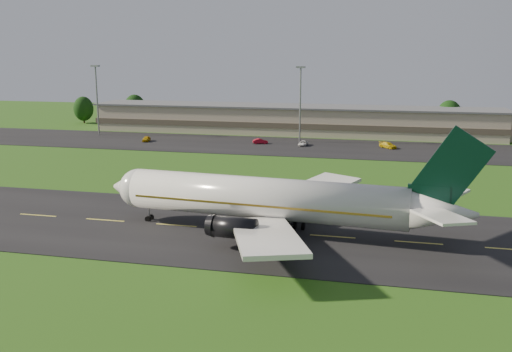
% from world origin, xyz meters
% --- Properties ---
extents(ground, '(360.00, 360.00, 0.00)m').
position_xyz_m(ground, '(0.00, 0.00, 0.00)').
color(ground, '#214D13').
rests_on(ground, ground).
extents(taxiway, '(220.00, 30.00, 0.10)m').
position_xyz_m(taxiway, '(0.00, 0.00, 0.05)').
color(taxiway, black).
rests_on(taxiway, ground).
extents(apron, '(260.00, 30.00, 0.10)m').
position_xyz_m(apron, '(0.00, 72.00, 0.05)').
color(apron, black).
rests_on(apron, ground).
extents(airliner, '(51.29, 42.05, 15.57)m').
position_xyz_m(airliner, '(13.62, -0.07, 4.66)').
color(airliner, white).
rests_on(airliner, ground).
extents(terminal, '(145.00, 16.00, 8.40)m').
position_xyz_m(terminal, '(6.40, 96.18, 3.99)').
color(terminal, tan).
rests_on(terminal, ground).
extents(light_mast_west, '(2.40, 1.20, 20.35)m').
position_xyz_m(light_mast_west, '(-55.00, 80.00, 12.74)').
color(light_mast_west, gray).
rests_on(light_mast_west, ground).
extents(light_mast_centre, '(2.40, 1.20, 20.35)m').
position_xyz_m(light_mast_centre, '(5.00, 80.00, 12.74)').
color(light_mast_centre, gray).
rests_on(light_mast_centre, ground).
extents(tree_line, '(193.64, 10.29, 10.18)m').
position_xyz_m(tree_line, '(30.41, 105.75, 5.02)').
color(tree_line, black).
rests_on(tree_line, ground).
extents(service_vehicle_a, '(2.41, 4.40, 1.42)m').
position_xyz_m(service_vehicle_a, '(-35.92, 70.96, 0.81)').
color(service_vehicle_a, '#C2980B').
rests_on(service_vehicle_a, apron).
extents(service_vehicle_b, '(4.24, 2.54, 1.32)m').
position_xyz_m(service_vehicle_b, '(-4.65, 74.11, 0.76)').
color(service_vehicle_b, '#A00A1D').
rests_on(service_vehicle_b, apron).
extents(service_vehicle_c, '(2.20, 4.48, 1.23)m').
position_xyz_m(service_vehicle_c, '(6.91, 73.64, 0.71)').
color(service_vehicle_c, silver).
rests_on(service_vehicle_c, apron).
extents(service_vehicle_d, '(5.03, 5.19, 1.49)m').
position_xyz_m(service_vehicle_d, '(28.57, 74.67, 0.85)').
color(service_vehicle_d, '#C6A70B').
rests_on(service_vehicle_d, apron).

